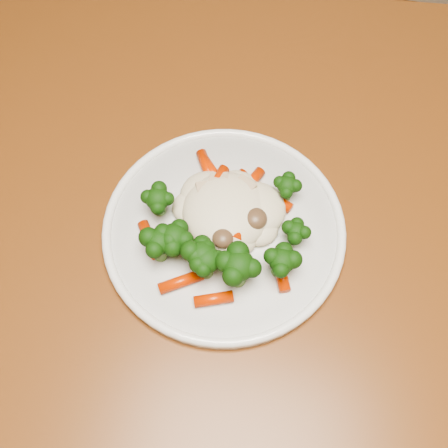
% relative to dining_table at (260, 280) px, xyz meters
% --- Properties ---
extents(dining_table, '(1.25, 0.89, 0.75)m').
position_rel_dining_table_xyz_m(dining_table, '(0.00, 0.00, 0.00)').
color(dining_table, brown).
rests_on(dining_table, ground).
extents(plate, '(0.26, 0.26, 0.01)m').
position_rel_dining_table_xyz_m(plate, '(-0.05, 0.01, 0.11)').
color(plate, white).
rests_on(plate, dining_table).
extents(meal, '(0.18, 0.19, 0.05)m').
position_rel_dining_table_xyz_m(meal, '(-0.05, -0.01, 0.13)').
color(meal, beige).
rests_on(meal, plate).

